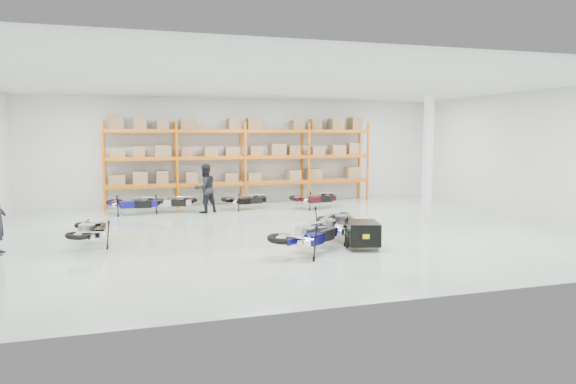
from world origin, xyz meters
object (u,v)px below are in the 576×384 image
object	(u,v)px
moto_blue_centre	(308,230)
moto_back_a	(134,200)
moto_silver_left	(331,222)
moto_black_far_left	(90,227)
moto_back_c	(246,197)
moto_back_d	(315,195)
moto_touring_right	(339,217)
moto_back_b	(171,199)
person_back	(205,188)
trailer	(362,233)

from	to	relation	value
moto_blue_centre	moto_back_a	world-z (taller)	moto_blue_centre
moto_blue_centre	moto_silver_left	xyz separation A→B (m)	(1.08, 1.22, -0.05)
moto_back_a	moto_silver_left	bearing A→B (deg)	-132.08
moto_black_far_left	moto_back_c	bearing A→B (deg)	-132.01
moto_back_a	moto_back_d	distance (m)	6.97
moto_touring_right	moto_back_b	xyz separation A→B (m)	(-4.32, 6.32, -0.08)
moto_blue_centre	moto_back_c	distance (m)	7.92
moto_touring_right	moto_back_a	size ratio (longest dim) A/B	1.06
moto_back_a	person_back	size ratio (longest dim) A/B	0.98
moto_silver_left	moto_touring_right	bearing A→B (deg)	-99.51
moto_back_b	moto_back_a	bearing A→B (deg)	114.02
moto_silver_left	moto_touring_right	world-z (taller)	moto_touring_right
moto_back_a	moto_back_b	world-z (taller)	moto_back_a
trailer	moto_back_c	world-z (taller)	moto_back_c
moto_silver_left	moto_back_b	xyz separation A→B (m)	(-3.84, 6.86, -0.05)
moto_back_c	moto_back_d	bearing A→B (deg)	-109.68
moto_back_b	moto_back_d	distance (m)	5.66
moto_black_far_left	moto_touring_right	size ratio (longest dim) A/B	0.91
moto_back_b	moto_blue_centre	bearing A→B (deg)	-147.07
moto_silver_left	moto_back_d	distance (m)	6.38
moto_silver_left	moto_back_c	bearing A→B (deg)	-50.22
moto_black_far_left	person_back	distance (m)	6.26
moto_blue_centre	moto_black_far_left	size ratio (longest dim) A/B	1.13
moto_touring_right	moto_back_b	world-z (taller)	moto_touring_right
moto_blue_centre	moto_black_far_left	xyz separation A→B (m)	(-5.26, 2.52, -0.07)
person_back	moto_back_d	bearing A→B (deg)	153.59
moto_silver_left	person_back	bearing A→B (deg)	-35.84
trailer	moto_back_b	bearing A→B (deg)	133.55
moto_silver_left	moto_blue_centre	bearing A→B (deg)	80.06
trailer	moto_back_a	xyz separation A→B (m)	(-5.66, 7.68, 0.15)
moto_blue_centre	trailer	xyz separation A→B (m)	(1.56, 0.16, -0.20)
moto_silver_left	moto_back_d	xyz separation A→B (m)	(1.77, 6.13, -0.02)
moto_silver_left	moto_back_b	bearing A→B (deg)	-29.01
moto_blue_centre	moto_back_a	distance (m)	8.85
moto_touring_right	moto_back_b	distance (m)	7.65
moto_back_d	person_back	bearing A→B (deg)	78.74
moto_black_far_left	person_back	size ratio (longest dim) A/B	0.94
moto_back_a	moto_back_c	size ratio (longest dim) A/B	1.12
moto_touring_right	trailer	distance (m)	1.61
moto_blue_centre	moto_back_b	distance (m)	8.54
moto_back_d	moto_black_far_left	bearing A→B (deg)	111.90
moto_back_b	moto_touring_right	bearing A→B (deg)	-131.55
moto_blue_centre	moto_back_d	distance (m)	7.88
moto_back_c	person_back	world-z (taller)	person_back
moto_back_b	person_back	distance (m)	1.42
moto_black_far_left	trailer	xyz separation A→B (m)	(6.82, -2.36, -0.13)
moto_silver_left	trailer	distance (m)	1.17
moto_silver_left	moto_back_d	world-z (taller)	moto_silver_left
moto_back_a	moto_back_d	xyz separation A→B (m)	(6.96, -0.50, -0.02)
moto_silver_left	trailer	world-z (taller)	moto_silver_left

